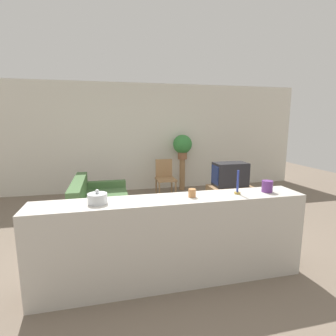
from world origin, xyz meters
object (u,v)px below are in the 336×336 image
potted_plant (182,145)px  couch (99,206)px  wooden_chair (165,176)px  decorative_bowl (97,198)px  television (230,174)px

potted_plant → couch: bearing=-140.6°
couch → wooden_chair: (1.47, 1.14, 0.24)m
couch → decorative_bowl: 2.23m
wooden_chair → decorative_bowl: decorative_bowl is taller
potted_plant → decorative_bowl: size_ratio=3.19×
couch → television: 2.68m
television → decorative_bowl: size_ratio=3.52×
wooden_chair → decorative_bowl: 3.56m
couch → potted_plant: (2.05, 1.69, 0.91)m
television → potted_plant: bearing=111.4°
potted_plant → decorative_bowl: (-1.99, -3.78, -0.15)m
potted_plant → decorative_bowl: potted_plant is taller
couch → wooden_chair: bearing=37.7°
television → decorative_bowl: 3.46m
wooden_chair → potted_plant: bearing=43.5°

